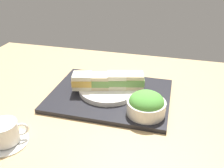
# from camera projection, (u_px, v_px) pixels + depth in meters

# --- Properties ---
(ground_plane) EXTENTS (1.40, 1.00, 0.03)m
(ground_plane) POSITION_uv_depth(u_px,v_px,m) (95.00, 106.00, 0.91)
(ground_plane) COLOR tan
(serving_tray) EXTENTS (0.44, 0.34, 0.02)m
(serving_tray) POSITION_uv_depth(u_px,v_px,m) (110.00, 95.00, 0.93)
(serving_tray) COLOR black
(serving_tray) RESTS_ON ground_plane
(sandwich_plate) EXTENTS (0.22, 0.22, 0.02)m
(sandwich_plate) POSITION_uv_depth(u_px,v_px,m) (108.00, 89.00, 0.94)
(sandwich_plate) COLOR white
(sandwich_plate) RESTS_ON serving_tray
(sandwich_nearmost) EXTENTS (0.09, 0.08, 0.05)m
(sandwich_nearmost) POSITION_uv_depth(u_px,v_px,m) (134.00, 80.00, 0.92)
(sandwich_nearmost) COLOR beige
(sandwich_nearmost) RESTS_ON sandwich_plate
(sandwich_inner_near) EXTENTS (0.08, 0.08, 0.06)m
(sandwich_inner_near) POSITION_uv_depth(u_px,v_px,m) (117.00, 80.00, 0.92)
(sandwich_inner_near) COLOR #EFE5C1
(sandwich_inner_near) RESTS_ON sandwich_plate
(sandwich_inner_far) EXTENTS (0.08, 0.07, 0.05)m
(sandwich_inner_far) POSITION_uv_depth(u_px,v_px,m) (100.00, 81.00, 0.92)
(sandwich_inner_far) COLOR beige
(sandwich_inner_far) RESTS_ON sandwich_plate
(sandwich_farmost) EXTENTS (0.08, 0.08, 0.06)m
(sandwich_farmost) POSITION_uv_depth(u_px,v_px,m) (82.00, 81.00, 0.92)
(sandwich_farmost) COLOR #EFE5C1
(sandwich_farmost) RESTS_ON sandwich_plate
(salad_bowl) EXTENTS (0.13, 0.13, 0.08)m
(salad_bowl) POSITION_uv_depth(u_px,v_px,m) (146.00, 104.00, 0.80)
(salad_bowl) COLOR silver
(salad_bowl) RESTS_ON serving_tray
(chopsticks_pair) EXTENTS (0.18, 0.04, 0.01)m
(chopsticks_pair) POSITION_uv_depth(u_px,v_px,m) (122.00, 76.00, 1.05)
(chopsticks_pair) COLOR tan
(chopsticks_pair) RESTS_ON serving_tray
(coffee_cup) EXTENTS (0.12, 0.12, 0.07)m
(coffee_cup) POSITION_uv_depth(u_px,v_px,m) (5.00, 134.00, 0.70)
(coffee_cup) COLOR white
(coffee_cup) RESTS_ON ground_plane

